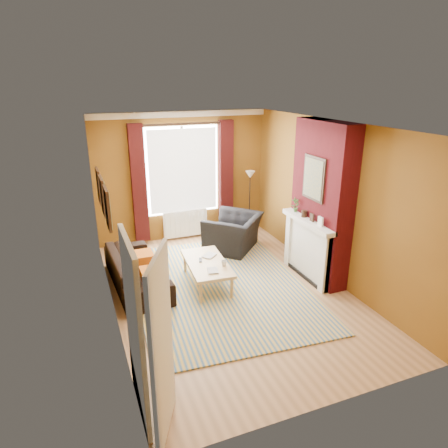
{
  "coord_description": "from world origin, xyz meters",
  "views": [
    {
      "loc": [
        -2.28,
        -5.57,
        3.44
      ],
      "look_at": [
        0.0,
        0.25,
        1.15
      ],
      "focal_mm": 32.0,
      "sensor_mm": 36.0,
      "label": 1
    }
  ],
  "objects_px": {
    "sofa": "(137,270)",
    "wicker_stool": "(211,240)",
    "coffee_table": "(207,264)",
    "floor_lamp": "(250,185)",
    "armchair": "(233,233)"
  },
  "relations": [
    {
      "from": "sofa",
      "to": "wicker_stool",
      "type": "distance_m",
      "value": 2.04
    },
    {
      "from": "coffee_table",
      "to": "floor_lamp",
      "type": "bearing_deg",
      "value": 53.11
    },
    {
      "from": "floor_lamp",
      "to": "coffee_table",
      "type": "bearing_deg",
      "value": -130.85
    },
    {
      "from": "wicker_stool",
      "to": "coffee_table",
      "type": "bearing_deg",
      "value": -111.94
    },
    {
      "from": "floor_lamp",
      "to": "wicker_stool",
      "type": "bearing_deg",
      "value": -155.1
    },
    {
      "from": "sofa",
      "to": "armchair",
      "type": "relative_size",
      "value": 1.77
    },
    {
      "from": "sofa",
      "to": "floor_lamp",
      "type": "relative_size",
      "value": 1.37
    },
    {
      "from": "armchair",
      "to": "floor_lamp",
      "type": "bearing_deg",
      "value": 179.86
    },
    {
      "from": "sofa",
      "to": "armchair",
      "type": "height_order",
      "value": "armchair"
    },
    {
      "from": "armchair",
      "to": "floor_lamp",
      "type": "relative_size",
      "value": 0.77
    },
    {
      "from": "coffee_table",
      "to": "sofa",
      "type": "bearing_deg",
      "value": 163.12
    },
    {
      "from": "wicker_stool",
      "to": "floor_lamp",
      "type": "xyz_separation_m",
      "value": [
        1.15,
        0.53,
        0.98
      ]
    },
    {
      "from": "armchair",
      "to": "wicker_stool",
      "type": "xyz_separation_m",
      "value": [
        -0.43,
        0.21,
        -0.18
      ]
    },
    {
      "from": "sofa",
      "to": "coffee_table",
      "type": "xyz_separation_m",
      "value": [
        1.15,
        -0.44,
        0.1
      ]
    },
    {
      "from": "sofa",
      "to": "coffee_table",
      "type": "bearing_deg",
      "value": -113.86
    }
  ]
}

